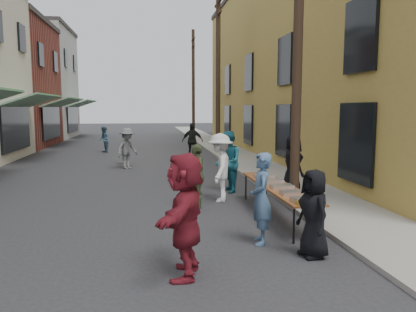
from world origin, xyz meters
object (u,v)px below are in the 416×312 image
object	(u,v)px
utility_pole_near	(298,33)
serving_table	(277,187)
catering_tray_sausage	(305,200)
server	(293,164)
guest_front_c	(228,162)
guest_front_a	(314,213)
utility_pole_far	(193,84)
utility_pole_mid	(218,72)

from	to	relation	value
utility_pole_near	serving_table	size ratio (longest dim) A/B	2.25
catering_tray_sausage	server	xyz separation A→B (m)	(1.11, 3.66, 0.16)
utility_pole_near	guest_front_c	size ratio (longest dim) A/B	4.81
serving_table	guest_front_a	bearing A→B (deg)	-94.55
utility_pole_far	serving_table	distance (m)	25.70
utility_pole_far	server	xyz separation A→B (m)	(0.17, -23.39, -3.55)
utility_pole_mid	utility_pole_far	world-z (taller)	same
utility_pole_far	guest_front_a	world-z (taller)	utility_pole_far
utility_pole_far	serving_table	world-z (taller)	utility_pole_far
utility_pole_mid	guest_front_a	xyz separation A→B (m)	(-1.15, -15.96, -3.74)
guest_front_a	server	world-z (taller)	server
utility_pole_near	utility_pole_mid	distance (m)	12.00
utility_pole_near	server	xyz separation A→B (m)	(0.17, 0.61, -3.55)
utility_pole_near	server	world-z (taller)	utility_pole_near
serving_table	catering_tray_sausage	bearing A→B (deg)	-90.00
serving_table	catering_tray_sausage	size ratio (longest dim) A/B	8.00
catering_tray_sausage	utility_pole_mid	bearing A→B (deg)	86.41
utility_pole_mid	catering_tray_sausage	world-z (taller)	utility_pole_mid
serving_table	server	distance (m)	2.31
server	utility_pole_mid	bearing A→B (deg)	-8.22
utility_pole_near	guest_front_a	xyz separation A→B (m)	(-1.15, -3.96, -3.74)
guest_front_a	guest_front_c	xyz separation A→B (m)	(-0.39, 5.51, 0.17)
guest_front_c	server	world-z (taller)	guest_front_c
server	utility_pole_far	bearing A→B (deg)	-8.65
utility_pole_mid	utility_pole_far	size ratio (longest dim) A/B	1.00
server	guest_front_c	bearing A→B (deg)	52.14
utility_pole_near	serving_table	world-z (taller)	utility_pole_near
guest_front_a	server	bearing A→B (deg)	154.86
utility_pole_near	catering_tray_sausage	xyz separation A→B (m)	(-0.94, -3.05, -3.71)
guest_front_c	utility_pole_far	bearing A→B (deg)	171.36
utility_pole_far	catering_tray_sausage	world-z (taller)	utility_pole_far
server	guest_front_a	bearing A→B (deg)	154.92
serving_table	server	size ratio (longest dim) A/B	2.34
serving_table	utility_pole_far	bearing A→B (deg)	87.87
guest_front_a	guest_front_c	world-z (taller)	guest_front_c
utility_pole_mid	guest_front_c	xyz separation A→B (m)	(-1.53, -10.46, -3.57)
server	utility_pole_near	bearing A→B (deg)	155.69
utility_pole_near	utility_pole_mid	world-z (taller)	same
guest_front_a	server	size ratio (longest dim) A/B	0.90
utility_pole_far	guest_front_c	distance (m)	22.79
utility_pole_near	utility_pole_far	world-z (taller)	same
serving_table	guest_front_a	distance (m)	2.57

